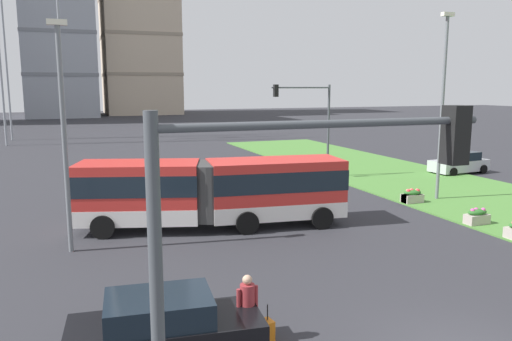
{
  "coord_description": "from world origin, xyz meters",
  "views": [
    {
      "loc": [
        -8.32,
        -8.37,
        6.22
      ],
      "look_at": [
        0.12,
        14.1,
        2.2
      ],
      "focal_mm": 35.01,
      "sensor_mm": 36.0,
      "label": 1
    }
  ],
  "objects_px": {
    "flower_planter_4": "(412,196)",
    "car_silver_hatch": "(459,163)",
    "flower_planter_3": "(477,216)",
    "traffic_light_near_left": "(278,258)",
    "car_black_sedan": "(165,330)",
    "pedestrian_crossing": "(247,304)",
    "articulated_bus": "(213,191)",
    "streetlight_left": "(64,128)",
    "rolling_suitcase": "(267,331)",
    "traffic_light_far_right": "(311,115)",
    "flower_planter_5": "(413,196)",
    "streetlight_median": "(443,101)"
  },
  "relations": [
    {
      "from": "flower_planter_3",
      "to": "streetlight_left",
      "type": "bearing_deg",
      "value": 171.36
    },
    {
      "from": "rolling_suitcase",
      "to": "flower_planter_3",
      "type": "relative_size",
      "value": 0.88
    },
    {
      "from": "rolling_suitcase",
      "to": "traffic_light_near_left",
      "type": "bearing_deg",
      "value": -110.72
    },
    {
      "from": "pedestrian_crossing",
      "to": "flower_planter_5",
      "type": "distance_m",
      "value": 17.15
    },
    {
      "from": "car_black_sedan",
      "to": "pedestrian_crossing",
      "type": "xyz_separation_m",
      "value": [
        2.05,
        0.11,
        0.25
      ]
    },
    {
      "from": "flower_planter_4",
      "to": "traffic_light_near_left",
      "type": "xyz_separation_m",
      "value": [
        -14.83,
        -16.3,
        3.72
      ]
    },
    {
      "from": "car_silver_hatch",
      "to": "flower_planter_5",
      "type": "distance_m",
      "value": 11.69
    },
    {
      "from": "traffic_light_far_right",
      "to": "streetlight_left",
      "type": "distance_m",
      "value": 18.87
    },
    {
      "from": "articulated_bus",
      "to": "flower_planter_5",
      "type": "bearing_deg",
      "value": 2.83
    },
    {
      "from": "flower_planter_3",
      "to": "traffic_light_far_right",
      "type": "distance_m",
      "value": 14.01
    },
    {
      "from": "car_black_sedan",
      "to": "flower_planter_4",
      "type": "bearing_deg",
      "value": 35.61
    },
    {
      "from": "articulated_bus",
      "to": "flower_planter_3",
      "type": "xyz_separation_m",
      "value": [
        11.28,
        -3.99,
        -1.23
      ]
    },
    {
      "from": "flower_planter_5",
      "to": "streetlight_left",
      "type": "height_order",
      "value": "streetlight_left"
    },
    {
      "from": "pedestrian_crossing",
      "to": "traffic_light_far_right",
      "type": "distance_m",
      "value": 22.97
    },
    {
      "from": "flower_planter_4",
      "to": "flower_planter_5",
      "type": "bearing_deg",
      "value": -90.0
    },
    {
      "from": "articulated_bus",
      "to": "flower_planter_4",
      "type": "xyz_separation_m",
      "value": [
        11.28,
        0.64,
        -1.23
      ]
    },
    {
      "from": "car_silver_hatch",
      "to": "traffic_light_near_left",
      "type": "height_order",
      "value": "traffic_light_near_left"
    },
    {
      "from": "flower_planter_5",
      "to": "streetlight_left",
      "type": "relative_size",
      "value": 0.13
    },
    {
      "from": "flower_planter_5",
      "to": "flower_planter_3",
      "type": "bearing_deg",
      "value": -90.0
    },
    {
      "from": "streetlight_left",
      "to": "flower_planter_5",
      "type": "bearing_deg",
      "value": 6.31
    },
    {
      "from": "flower_planter_4",
      "to": "car_silver_hatch",
      "type": "bearing_deg",
      "value": 35.77
    },
    {
      "from": "flower_planter_3",
      "to": "rolling_suitcase",
      "type": "bearing_deg",
      "value": -153.35
    },
    {
      "from": "flower_planter_4",
      "to": "streetlight_left",
      "type": "relative_size",
      "value": 0.13
    },
    {
      "from": "car_silver_hatch",
      "to": "streetlight_median",
      "type": "distance_m",
      "value": 11.05
    },
    {
      "from": "car_black_sedan",
      "to": "traffic_light_far_right",
      "type": "distance_m",
      "value": 24.2
    },
    {
      "from": "streetlight_left",
      "to": "rolling_suitcase",
      "type": "bearing_deg",
      "value": -63.85
    },
    {
      "from": "traffic_light_far_right",
      "to": "streetlight_median",
      "type": "distance_m",
      "value": 9.27
    },
    {
      "from": "articulated_bus",
      "to": "flower_planter_4",
      "type": "relative_size",
      "value": 10.95
    },
    {
      "from": "articulated_bus",
      "to": "rolling_suitcase",
      "type": "relative_size",
      "value": 12.42
    },
    {
      "from": "flower_planter_5",
      "to": "car_black_sedan",
      "type": "bearing_deg",
      "value": -144.6
    },
    {
      "from": "car_silver_hatch",
      "to": "flower_planter_3",
      "type": "height_order",
      "value": "car_silver_hatch"
    },
    {
      "from": "car_black_sedan",
      "to": "car_silver_hatch",
      "type": "distance_m",
      "value": 30.52
    },
    {
      "from": "traffic_light_near_left",
      "to": "traffic_light_far_right",
      "type": "bearing_deg",
      "value": 62.42
    },
    {
      "from": "pedestrian_crossing",
      "to": "traffic_light_far_right",
      "type": "bearing_deg",
      "value": 59.49
    },
    {
      "from": "flower_planter_3",
      "to": "traffic_light_near_left",
      "type": "bearing_deg",
      "value": -141.79
    },
    {
      "from": "pedestrian_crossing",
      "to": "traffic_light_far_right",
      "type": "xyz_separation_m",
      "value": [
        11.53,
        19.58,
        3.39
      ]
    },
    {
      "from": "articulated_bus",
      "to": "pedestrian_crossing",
      "type": "distance_m",
      "value": 10.46
    },
    {
      "from": "car_black_sedan",
      "to": "flower_planter_4",
      "type": "relative_size",
      "value": 4.15
    },
    {
      "from": "streetlight_left",
      "to": "traffic_light_near_left",
      "type": "bearing_deg",
      "value": -80.15
    },
    {
      "from": "traffic_light_far_right",
      "to": "rolling_suitcase",
      "type": "bearing_deg",
      "value": -119.27
    },
    {
      "from": "pedestrian_crossing",
      "to": "traffic_light_near_left",
      "type": "xyz_separation_m",
      "value": [
        -1.53,
        -5.42,
        3.15
      ]
    },
    {
      "from": "articulated_bus",
      "to": "traffic_light_near_left",
      "type": "xyz_separation_m",
      "value": [
        -3.55,
        -15.67,
        2.5
      ]
    },
    {
      "from": "flower_planter_4",
      "to": "flower_planter_5",
      "type": "distance_m",
      "value": 0.08
    },
    {
      "from": "traffic_light_far_right",
      "to": "flower_planter_5",
      "type": "bearing_deg",
      "value": -78.59
    },
    {
      "from": "car_black_sedan",
      "to": "traffic_light_near_left",
      "type": "xyz_separation_m",
      "value": [
        0.52,
        -5.31,
        3.4
      ]
    },
    {
      "from": "pedestrian_crossing",
      "to": "flower_planter_4",
      "type": "distance_m",
      "value": 17.2
    },
    {
      "from": "car_black_sedan",
      "to": "streetlight_left",
      "type": "relative_size",
      "value": 0.53
    },
    {
      "from": "articulated_bus",
      "to": "traffic_light_far_right",
      "type": "bearing_deg",
      "value": 44.47
    },
    {
      "from": "articulated_bus",
      "to": "streetlight_median",
      "type": "bearing_deg",
      "value": 3.9
    },
    {
      "from": "flower_planter_4",
      "to": "traffic_light_near_left",
      "type": "distance_m",
      "value": 22.35
    }
  ]
}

